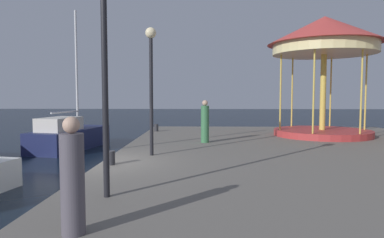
{
  "coord_description": "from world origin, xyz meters",
  "views": [
    {
      "loc": [
        2.99,
        -10.13,
        2.8
      ],
      "look_at": [
        2.57,
        5.72,
        1.7
      ],
      "focal_mm": 32.14,
      "sensor_mm": 36.0,
      "label": 1
    }
  ],
  "objects_px": {
    "bollard_center": "(111,158)",
    "person_by_the_water": "(72,180)",
    "lamp_post_near_edge": "(104,35)",
    "sailboat_navy": "(69,136)",
    "person_near_carousel": "(205,123)",
    "bollard_north": "(156,128)",
    "lamp_post_mid_promenade": "(151,68)",
    "carousel": "(324,46)"
  },
  "relations": [
    {
      "from": "bollard_north",
      "to": "carousel",
      "type": "bearing_deg",
      "value": -12.51
    },
    {
      "from": "lamp_post_near_edge",
      "to": "sailboat_navy",
      "type": "bearing_deg",
      "value": 114.62
    },
    {
      "from": "carousel",
      "to": "person_near_carousel",
      "type": "relative_size",
      "value": 3.24
    },
    {
      "from": "person_near_carousel",
      "to": "lamp_post_near_edge",
      "type": "bearing_deg",
      "value": -104.39
    },
    {
      "from": "bollard_north",
      "to": "lamp_post_mid_promenade",
      "type": "bearing_deg",
      "value": -83.66
    },
    {
      "from": "bollard_north",
      "to": "person_by_the_water",
      "type": "height_order",
      "value": "person_by_the_water"
    },
    {
      "from": "person_by_the_water",
      "to": "person_near_carousel",
      "type": "bearing_deg",
      "value": 78.34
    },
    {
      "from": "bollard_center",
      "to": "person_near_carousel",
      "type": "bearing_deg",
      "value": 59.78
    },
    {
      "from": "bollard_center",
      "to": "bollard_north",
      "type": "distance_m",
      "value": 9.22
    },
    {
      "from": "sailboat_navy",
      "to": "bollard_north",
      "type": "relative_size",
      "value": 18.23
    },
    {
      "from": "bollard_north",
      "to": "person_near_carousel",
      "type": "distance_m",
      "value": 5.24
    },
    {
      "from": "bollard_north",
      "to": "sailboat_navy",
      "type": "bearing_deg",
      "value": -161.73
    },
    {
      "from": "sailboat_navy",
      "to": "bollard_center",
      "type": "relative_size",
      "value": 18.23
    },
    {
      "from": "bollard_north",
      "to": "person_by_the_water",
      "type": "xyz_separation_m",
      "value": [
        0.66,
        -14.16,
        0.59
      ]
    },
    {
      "from": "bollard_center",
      "to": "person_by_the_water",
      "type": "xyz_separation_m",
      "value": [
        0.76,
        -4.94,
        0.59
      ]
    },
    {
      "from": "sailboat_navy",
      "to": "bollard_center",
      "type": "xyz_separation_m",
      "value": [
        4.25,
        -7.78,
        0.31
      ]
    },
    {
      "from": "lamp_post_mid_promenade",
      "to": "bollard_north",
      "type": "distance_m",
      "value": 8.13
    },
    {
      "from": "bollard_north",
      "to": "person_near_carousel",
      "type": "height_order",
      "value": "person_near_carousel"
    },
    {
      "from": "carousel",
      "to": "lamp_post_near_edge",
      "type": "relative_size",
      "value": 1.25
    },
    {
      "from": "sailboat_navy",
      "to": "bollard_north",
      "type": "height_order",
      "value": "sailboat_navy"
    },
    {
      "from": "carousel",
      "to": "sailboat_navy",
      "type": "bearing_deg",
      "value": 178.02
    },
    {
      "from": "lamp_post_mid_promenade",
      "to": "sailboat_navy",
      "type": "bearing_deg",
      "value": 130.06
    },
    {
      "from": "bollard_center",
      "to": "lamp_post_mid_promenade",
      "type": "bearing_deg",
      "value": 58.98
    },
    {
      "from": "lamp_post_near_edge",
      "to": "person_by_the_water",
      "type": "xyz_separation_m",
      "value": [
        0.02,
        -1.82,
        -2.36
      ]
    },
    {
      "from": "lamp_post_near_edge",
      "to": "person_by_the_water",
      "type": "bearing_deg",
      "value": -89.38
    },
    {
      "from": "bollard_center",
      "to": "person_by_the_water",
      "type": "bearing_deg",
      "value": -81.21
    },
    {
      "from": "lamp_post_mid_promenade",
      "to": "person_near_carousel",
      "type": "relative_size",
      "value": 2.34
    },
    {
      "from": "sailboat_navy",
      "to": "lamp_post_mid_promenade",
      "type": "xyz_separation_m",
      "value": [
        5.21,
        -6.19,
        3.0
      ]
    },
    {
      "from": "sailboat_navy",
      "to": "lamp_post_near_edge",
      "type": "xyz_separation_m",
      "value": [
        5.0,
        -10.9,
        3.27
      ]
    },
    {
      "from": "lamp_post_near_edge",
      "to": "bollard_center",
      "type": "distance_m",
      "value": 4.37
    },
    {
      "from": "sailboat_navy",
      "to": "lamp_post_near_edge",
      "type": "height_order",
      "value": "sailboat_navy"
    },
    {
      "from": "lamp_post_near_edge",
      "to": "lamp_post_mid_promenade",
      "type": "distance_m",
      "value": 4.72
    },
    {
      "from": "lamp_post_near_edge",
      "to": "person_by_the_water",
      "type": "height_order",
      "value": "lamp_post_near_edge"
    },
    {
      "from": "lamp_post_mid_promenade",
      "to": "person_by_the_water",
      "type": "height_order",
      "value": "lamp_post_mid_promenade"
    },
    {
      "from": "carousel",
      "to": "lamp_post_near_edge",
      "type": "distance_m",
      "value": 13.13
    },
    {
      "from": "lamp_post_near_edge",
      "to": "bollard_center",
      "type": "xyz_separation_m",
      "value": [
        -0.74,
        3.12,
        -2.96
      ]
    },
    {
      "from": "sailboat_navy",
      "to": "lamp_post_near_edge",
      "type": "relative_size",
      "value": 1.56
    },
    {
      "from": "lamp_post_near_edge",
      "to": "person_near_carousel",
      "type": "height_order",
      "value": "lamp_post_near_edge"
    },
    {
      "from": "carousel",
      "to": "lamp_post_near_edge",
      "type": "bearing_deg",
      "value": -126.86
    },
    {
      "from": "lamp_post_near_edge",
      "to": "bollard_north",
      "type": "xyz_separation_m",
      "value": [
        -0.64,
        12.34,
        -2.96
      ]
    },
    {
      "from": "lamp_post_near_edge",
      "to": "bollard_north",
      "type": "bearing_deg",
      "value": 92.96
    },
    {
      "from": "sailboat_navy",
      "to": "person_by_the_water",
      "type": "xyz_separation_m",
      "value": [
        5.02,
        -12.72,
        0.9
      ]
    }
  ]
}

